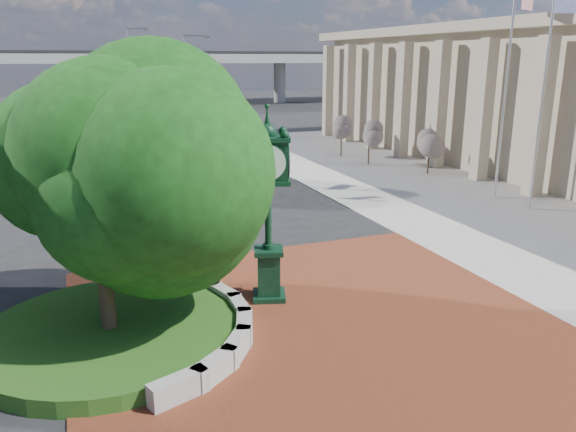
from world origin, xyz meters
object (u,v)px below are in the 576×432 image
(parked_car, at_px, (130,123))
(flagpole_a, at_px, (505,91))
(street_lamp_far, at_px, (133,73))
(post_clock, at_px, (268,198))
(street_lamp_near, at_px, (189,88))
(flagpole_b, at_px, (542,98))

(parked_car, height_order, flagpole_a, flagpole_a)
(street_lamp_far, bearing_deg, flagpole_a, -66.52)
(post_clock, relative_size, street_lamp_far, 0.59)
(flagpole_a, distance_m, street_lamp_far, 33.90)
(parked_car, xyz_separation_m, street_lamp_far, (0.39, -1.94, 4.55))
(street_lamp_near, relative_size, street_lamp_far, 0.88)
(post_clock, distance_m, flagpole_a, 16.11)
(parked_car, relative_size, street_lamp_far, 0.50)
(street_lamp_far, bearing_deg, post_clock, -91.00)
(post_clock, relative_size, flagpole_b, 0.56)
(street_lamp_far, bearing_deg, parked_car, 101.28)
(flagpole_b, bearing_deg, flagpole_a, 87.94)
(parked_car, xyz_separation_m, street_lamp_near, (2.32, -16.97, 3.91))
(street_lamp_far, bearing_deg, flagpole_b, -68.14)
(post_clock, xyz_separation_m, street_lamp_near, (2.61, 23.40, 1.75))
(post_clock, distance_m, flagpole_b, 15.08)
(post_clock, xyz_separation_m, flagpole_b, (14.09, 4.98, 1.99))
(parked_car, relative_size, flagpole_b, 0.47)
(parked_car, relative_size, street_lamp_near, 0.57)
(post_clock, distance_m, street_lamp_near, 23.61)
(post_clock, bearing_deg, flagpole_b, 19.46)
(street_lamp_near, bearing_deg, post_clock, -96.36)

